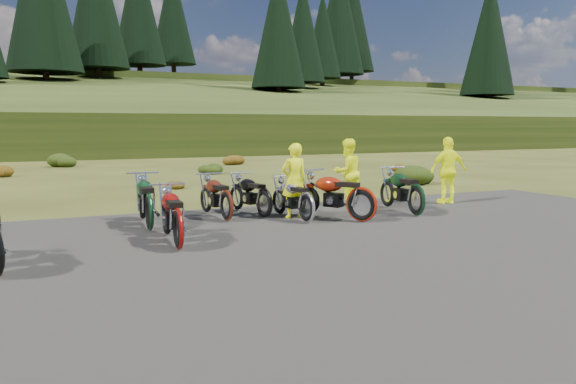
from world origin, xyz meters
name	(u,v)px	position (x,y,z in m)	size (l,w,h in m)	color
ground	(298,235)	(0.00, 0.00, 0.00)	(300.00, 300.00, 0.00)	#373D14
gravel_pad	(349,255)	(0.00, -2.00, 0.00)	(20.00, 12.00, 0.04)	black
hill_slope	(84,147)	(0.00, 50.00, 0.00)	(300.00, 46.00, 3.00)	#273812
hill_plateau	(57,136)	(0.00, 110.00, 0.00)	(300.00, 90.00, 9.17)	#273812
conifer_24	(138,4)	(9.00, 68.00, 18.16)	(7.04, 7.04, 18.00)	black
conifer_25	(172,12)	(15.00, 74.00, 18.66)	(6.60, 6.60, 17.00)	black
conifer_26	(278,25)	(21.00, 49.00, 13.37)	(6.16, 6.16, 16.00)	black
conifer_27	(303,30)	(27.00, 55.00, 14.06)	(5.72, 5.72, 15.00)	black
conifer_28	(323,35)	(33.00, 61.00, 14.76)	(5.28, 5.28, 14.00)	black
conifer_29	(339,15)	(39.00, 67.00, 18.97)	(7.92, 7.92, 20.00)	black
conifer_30	(352,20)	(45.00, 73.00, 19.66)	(7.48, 7.48, 19.00)	black
conifer_31	(489,34)	(51.00, 48.00, 14.18)	(7.04, 7.04, 18.00)	black
conifer_32	(490,38)	(57.00, 54.00, 14.87)	(6.60, 6.60, 17.00)	black
conifer_33	(491,41)	(63.00, 60.00, 15.56)	(6.16, 6.16, 16.00)	black
conifer_34	(492,44)	(69.00, 66.00, 16.26)	(5.72, 5.72, 15.00)	black
conifer_35	(492,46)	(75.00, 72.00, 16.95)	(5.28, 5.28, 14.00)	black
conifer_36	(493,35)	(81.00, 78.00, 20.16)	(7.92, 7.92, 20.00)	black
shrub_3	(64,158)	(-3.30, 21.90, 0.46)	(1.56, 1.56, 0.92)	#1D350D
shrub_4	(173,182)	(-0.40, 9.20, 0.23)	(0.77, 0.77, 0.45)	#67340C
shrub_5	(210,167)	(2.50, 14.50, 0.31)	(1.03, 1.03, 0.61)	#1D350D
shrub_6	(232,158)	(5.40, 19.80, 0.38)	(1.30, 1.30, 0.77)	#67340C
shrub_7	(415,172)	(8.30, 7.10, 0.46)	(1.56, 1.56, 0.92)	#1D350D
shrub_8	(396,166)	(11.20, 12.40, 0.23)	(0.77, 0.77, 0.45)	#67340C
motorcycle_1	(179,251)	(-2.56, -0.46, 0.00)	(2.08, 0.69, 1.09)	maroon
motorcycle_2	(150,232)	(-2.68, 1.55, 0.00)	(2.20, 0.73, 1.15)	#0E3317
motorcycle_3	(306,224)	(0.73, 1.09, 0.00)	(1.93, 0.64, 1.01)	silver
motorcycle_4	(227,222)	(-0.85, 2.03, 0.00)	(2.00, 0.67, 1.05)	#561B0E
motorcycle_5	(264,218)	(0.13, 2.14, 0.00)	(1.95, 0.65, 1.02)	black
motorcycle_6	(361,223)	(1.90, 0.66, 0.00)	(2.23, 0.74, 1.17)	#97200B
motorcycle_7	(416,217)	(3.59, 0.86, 0.00)	(2.16, 0.72, 1.13)	black
person_middle	(294,182)	(0.75, 1.80, 0.88)	(0.64, 0.42, 1.76)	#ECF90D
person_right_a	(347,173)	(2.97, 3.10, 0.91)	(0.88, 0.69, 1.81)	#ECF90D
person_right_b	(448,171)	(5.70, 2.23, 0.93)	(1.09, 0.45, 1.86)	#ECF90D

